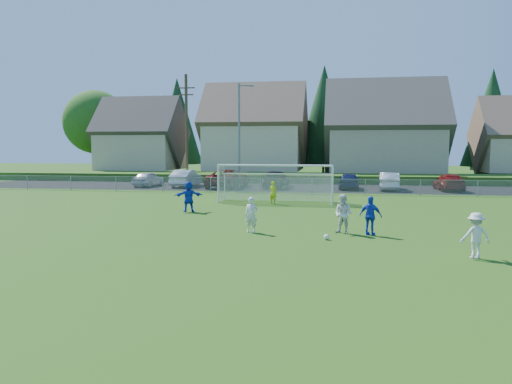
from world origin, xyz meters
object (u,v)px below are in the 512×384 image
car_g (449,182)px  car_d (276,179)px  soccer_goal (276,177)px  car_f (389,181)px  car_e (349,181)px  goalkeeper (273,193)px  player_blue_b (189,196)px  car_a (148,179)px  player_white_b (343,214)px  player_white_a (251,215)px  car_b (186,178)px  car_c (228,179)px  player_blue_a (371,216)px  player_white_c (476,235)px  soccer_ball (326,237)px

car_g → car_d: bearing=-2.6°
car_g → soccer_goal: soccer_goal is taller
car_f → soccer_goal: (-8.17, -10.36, 0.90)m
car_d → car_f: 9.65m
car_d → car_e: car_d is taller
goalkeeper → player_blue_b: bearing=69.6°
car_a → car_f: 21.24m
car_f → car_e: bearing=-1.8°
player_blue_b → car_d: bearing=-121.2°
player_white_b → car_f: player_white_b is taller
player_white_a → car_d: (-1.85, 22.69, -0.03)m
car_b → player_white_a: bearing=115.0°
car_c → car_d: bearing=-166.0°
goalkeeper → car_a: goalkeeper is taller
player_white_b → player_blue_a: player_white_b is taller
player_white_b → player_white_a: bearing=-146.8°
goalkeeper → car_b: bearing=-28.7°
player_blue_a → goalkeeper: player_blue_a is taller
player_white_c → car_b: size_ratio=0.33×
player_blue_b → car_g: bearing=-158.5°
soccer_ball → car_d: car_d is taller
car_b → car_c: size_ratio=0.81×
car_f → car_g: size_ratio=0.94×
player_white_b → car_a: bearing=156.6°
car_a → car_g: (26.03, -0.04, 0.01)m
player_white_a → player_white_b: bearing=8.4°
soccer_ball → car_b: bearing=119.2°
soccer_ball → car_g: car_g is taller
player_blue_a → player_white_a: bearing=25.6°
player_white_c → soccer_goal: soccer_goal is taller
player_white_b → car_d: size_ratio=0.33×
car_b → soccer_goal: (9.61, -10.90, 0.87)m
goalkeeper → soccer_goal: soccer_goal is taller
car_e → player_blue_a: bearing=93.1°
player_white_b → soccer_ball: bearing=-85.4°
car_e → car_f: 3.30m
car_f → player_white_c: bearing=95.0°
car_e → soccer_goal: size_ratio=0.56×
goalkeeper → car_e: size_ratio=0.35×
goalkeeper → car_g: size_ratio=0.31×
car_c → car_f: (13.80, -0.14, -0.07)m
player_white_c → soccer_goal: 17.44m
player_blue_b → car_g: size_ratio=0.36×
player_blue_b → car_a: size_ratio=0.43×
player_white_b → car_f: bearing=108.0°
goalkeeper → car_c: car_c is taller
player_white_b → car_a: player_white_b is taller
car_c → soccer_goal: size_ratio=0.77×
soccer_ball → car_e: (1.27, 23.47, 0.60)m
player_blue_b → car_f: size_ratio=0.39×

